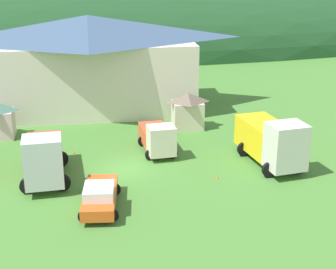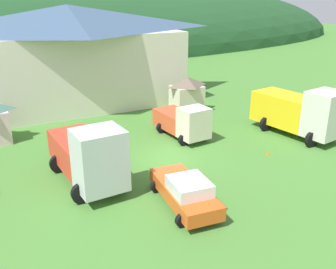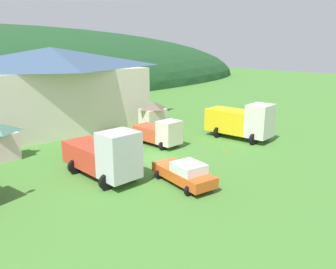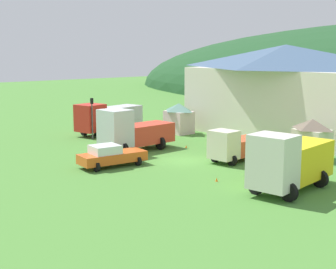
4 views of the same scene
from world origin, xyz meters
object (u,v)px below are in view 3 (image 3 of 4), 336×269
(flatbed_truck_yellow, at_px, (242,121))
(traffic_cone_mid_row, at_px, (226,151))
(traffic_cone_near_pickup, at_px, (96,157))
(play_shed_cream, at_px, (153,115))
(tow_truck_silver, at_px, (105,155))
(service_pickup_orange, at_px, (184,173))
(light_truck_cream, at_px, (160,133))
(depot_building, at_px, (54,88))

(flatbed_truck_yellow, bearing_deg, traffic_cone_mid_row, -76.55)
(flatbed_truck_yellow, relative_size, traffic_cone_near_pickup, 14.78)
(flatbed_truck_yellow, height_order, traffic_cone_mid_row, flatbed_truck_yellow)
(play_shed_cream, bearing_deg, tow_truck_silver, -141.16)
(traffic_cone_near_pickup, bearing_deg, traffic_cone_mid_row, -31.80)
(service_pickup_orange, bearing_deg, light_truck_cream, 156.66)
(tow_truck_silver, distance_m, traffic_cone_mid_row, 11.71)
(traffic_cone_mid_row, bearing_deg, traffic_cone_near_pickup, 148.20)
(traffic_cone_mid_row, bearing_deg, light_truck_cream, 122.66)
(light_truck_cream, relative_size, traffic_cone_mid_row, 10.20)
(traffic_cone_mid_row, bearing_deg, play_shed_cream, 90.26)
(tow_truck_silver, xyz_separation_m, light_truck_cream, (8.11, 3.87, -0.50))
(service_pickup_orange, xyz_separation_m, traffic_cone_near_pickup, (-1.76, 9.05, -0.83))
(traffic_cone_mid_row, bearing_deg, flatbed_truck_yellow, 22.07)
(play_shed_cream, height_order, light_truck_cream, play_shed_cream)
(play_shed_cream, xyz_separation_m, light_truck_cream, (-3.33, -5.34, -0.40))
(light_truck_cream, height_order, flatbed_truck_yellow, flatbed_truck_yellow)
(flatbed_truck_yellow, xyz_separation_m, traffic_cone_near_pickup, (-14.11, 4.27, -1.87))
(depot_building, height_order, light_truck_cream, depot_building)
(light_truck_cream, distance_m, traffic_cone_near_pickup, 6.53)
(traffic_cone_near_pickup, relative_size, traffic_cone_mid_row, 0.94)
(depot_building, height_order, service_pickup_orange, depot_building)
(light_truck_cream, bearing_deg, traffic_cone_near_pickup, -101.77)
(depot_building, distance_m, traffic_cone_near_pickup, 12.64)
(play_shed_cream, height_order, flatbed_truck_yellow, flatbed_truck_yellow)
(depot_building, height_order, play_shed_cream, depot_building)
(service_pickup_orange, distance_m, traffic_cone_near_pickup, 9.26)
(light_truck_cream, bearing_deg, play_shed_cream, 143.13)
(flatbed_truck_yellow, bearing_deg, depot_building, -150.28)
(traffic_cone_mid_row, bearing_deg, service_pickup_orange, -159.29)
(play_shed_cream, bearing_deg, traffic_cone_mid_row, -89.74)
(light_truck_cream, bearing_deg, service_pickup_orange, -33.92)
(service_pickup_orange, bearing_deg, depot_building, -173.63)
(depot_building, distance_m, service_pickup_orange, 21.07)
(service_pickup_orange, bearing_deg, traffic_cone_near_pickup, -163.31)
(play_shed_cream, relative_size, flatbed_truck_yellow, 0.46)
(play_shed_cream, height_order, traffic_cone_mid_row, play_shed_cream)
(tow_truck_silver, bearing_deg, light_truck_cream, 111.70)
(depot_building, xyz_separation_m, flatbed_truck_yellow, (12.60, -15.93, -2.78))
(tow_truck_silver, xyz_separation_m, traffic_cone_near_pickup, (1.75, 4.64, -1.75))
(service_pickup_orange, bearing_deg, flatbed_truck_yellow, 116.86)
(tow_truck_silver, relative_size, traffic_cone_mid_row, 13.82)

